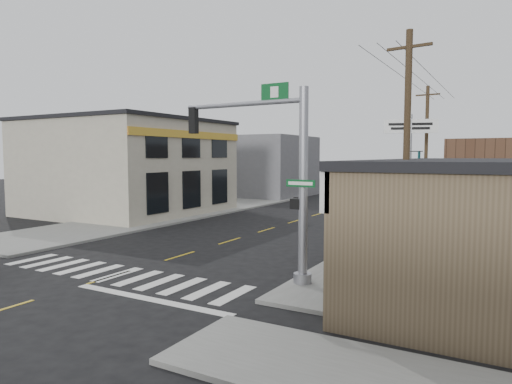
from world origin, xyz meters
The scene contains 19 objects.
ground centered at (0.00, 0.00, 0.00)m, with size 140.00×140.00×0.00m, color black.
sidewalk_right centered at (9.00, 13.00, 0.07)m, with size 6.00×38.00×0.13m, color slate.
sidewalk_left centered at (-9.00, 13.00, 0.07)m, with size 6.00×38.00×0.13m, color slate.
center_line centered at (0.00, 8.00, 0.01)m, with size 0.12×56.00×0.01m, color gold.
crosswalk centered at (0.00, 0.40, 0.01)m, with size 11.00×2.20×0.01m, color silver.
left_building centered at (-13.00, 14.00, 3.40)m, with size 12.00×12.00×6.80m, color #B6AF98.
bldg_distant_right centered at (12.00, 30.00, 2.80)m, with size 8.00×10.00×5.60m, color #523625.
bldg_distant_left centered at (-11.00, 32.00, 3.20)m, with size 9.00×10.00×6.40m, color slate.
traffic_signal_pole centered at (5.72, 2.31, 4.08)m, with size 5.24×0.39×6.64m.
guide_sign centered at (7.03, 8.93, 2.01)m, with size 1.67×0.14×2.92m.
fire_hydrant centered at (7.46, 5.75, 0.48)m, with size 0.20×0.20×0.64m.
ped_crossing_sign centered at (7.08, 10.29, 2.14)m, with size 1.15×0.08×2.96m.
lamp_post centered at (8.26, 10.21, 3.34)m, with size 0.72×0.57×5.54m.
dance_center_sign centered at (6.95, 17.71, 5.21)m, with size 3.17×0.20×6.74m.
bare_tree centered at (9.93, 4.05, 3.49)m, with size 2.13×2.13×4.27m.
shrub_front centered at (10.51, 4.70, 0.61)m, with size 1.28×1.28×0.96m, color #18331A.
shrub_back centered at (7.91, 7.46, 0.49)m, with size 0.96×0.96×0.72m, color black.
utility_pole_near centered at (9.50, 3.62, 4.31)m, with size 1.42×0.21×8.15m.
utility_pole_far centered at (7.50, 20.15, 4.61)m, with size 1.52×0.23×8.73m.
Camera 1 is at (12.45, -11.42, 4.36)m, focal length 32.00 mm.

